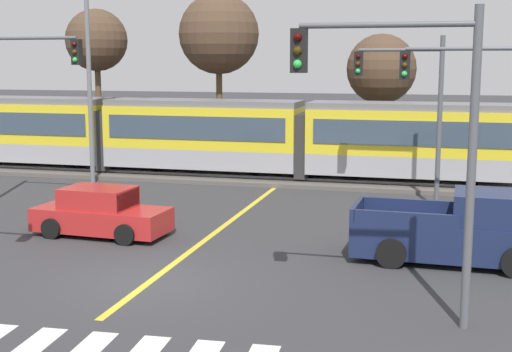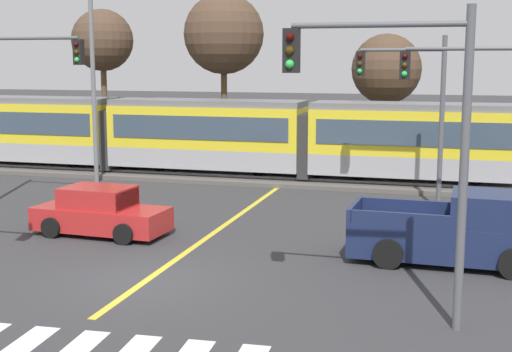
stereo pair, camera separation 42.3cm
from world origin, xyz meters
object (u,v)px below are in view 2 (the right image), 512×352
object	(u,v)px
pickup_truck	(457,233)
traffic_light_near_right	(403,118)
street_lamp_west	(98,69)
traffic_light_mid_left	(16,88)
sedan_crossing	(101,213)
bare_tree_east	(386,69)
bare_tree_west	(224,34)
light_rail_tram	(208,134)
traffic_light_mid_right	(489,104)
traffic_light_far_right	(413,97)
bare_tree_far_west	(103,41)

from	to	relation	value
pickup_truck	traffic_light_near_right	size ratio (longest dim) A/B	0.84
street_lamp_west	traffic_light_mid_left	bearing A→B (deg)	-95.75
sedan_crossing	bare_tree_east	world-z (taller)	bare_tree_east
street_lamp_west	traffic_light_near_right	bearing A→B (deg)	-44.49
bare_tree_east	bare_tree_west	bearing A→B (deg)	-169.14
traffic_light_near_right	bare_tree_east	distance (m)	22.75
light_rail_tram	bare_tree_west	world-z (taller)	bare_tree_west
traffic_light_mid_right	traffic_light_mid_left	xyz separation A→B (m)	(-16.61, 0.01, 0.28)
traffic_light_near_right	sedan_crossing	bearing A→B (deg)	151.28
traffic_light_mid_right	traffic_light_mid_left	bearing A→B (deg)	179.98
bare_tree_east	traffic_light_near_right	bearing A→B (deg)	-83.63
street_lamp_west	bare_tree_east	distance (m)	14.52
light_rail_tram	pickup_truck	distance (m)	16.31
street_lamp_west	pickup_truck	bearing A→B (deg)	-30.42
sedan_crossing	traffic_light_far_right	distance (m)	11.95
light_rail_tram	street_lamp_west	xyz separation A→B (m)	(-4.06, -2.78, 3.01)
sedan_crossing	traffic_light_far_right	world-z (taller)	traffic_light_far_right
sedan_crossing	bare_tree_west	xyz separation A→B (m)	(-1.12, 15.78, 6.02)
traffic_light_far_right	traffic_light_near_right	bearing A→B (deg)	-87.51
bare_tree_far_west	bare_tree_west	distance (m)	7.11
traffic_light_far_right	traffic_light_mid_left	world-z (taller)	traffic_light_mid_left
pickup_truck	traffic_light_far_right	world-z (taller)	traffic_light_far_right
bare_tree_far_west	traffic_light_far_right	bearing A→B (deg)	-27.81
street_lamp_west	traffic_light_mid_right	bearing A→B (deg)	-18.21
sedan_crossing	pickup_truck	xyz separation A→B (m)	(10.75, -0.35, 0.14)
traffic_light_mid_left	bare_tree_far_west	size ratio (longest dim) A/B	0.81
bare_tree_west	bare_tree_far_west	bearing A→B (deg)	177.04
traffic_light_far_right	traffic_light_mid_left	size ratio (longest dim) A/B	0.95
bare_tree_east	traffic_light_far_right	bearing A→B (deg)	-79.08
traffic_light_mid_left	bare_tree_west	bearing A→B (deg)	72.37
traffic_light_mid_right	bare_tree_east	world-z (taller)	bare_tree_east
traffic_light_mid_right	light_rail_tram	bearing A→B (deg)	146.12
pickup_truck	bare_tree_far_west	bearing A→B (deg)	138.98
pickup_truck	bare_tree_far_west	xyz separation A→B (m)	(-18.97, 16.50, 5.59)
traffic_light_far_right	street_lamp_west	distance (m)	13.72
traffic_light_near_right	traffic_light_mid_left	xyz separation A→B (m)	(-14.66, 8.59, 0.09)
traffic_light_mid_left	bare_tree_east	size ratio (longest dim) A/B	0.98
pickup_truck	traffic_light_mid_left	world-z (taller)	traffic_light_mid_left
traffic_light_mid_right	street_lamp_west	size ratio (longest dim) A/B	0.69
pickup_truck	bare_tree_far_west	world-z (taller)	bare_tree_far_west
traffic_light_mid_right	bare_tree_east	size ratio (longest dim) A/B	0.90
bare_tree_west	traffic_light_mid_left	bearing A→B (deg)	-107.63
traffic_light_far_right	traffic_light_mid_right	bearing A→B (deg)	-56.12
light_rail_tram	sedan_crossing	bearing A→B (deg)	-87.55
light_rail_tram	traffic_light_mid_right	xyz separation A→B (m)	(12.02, -8.07, 2.06)
sedan_crossing	bare_tree_far_west	xyz separation A→B (m)	(-8.22, 16.15, 5.73)
bare_tree_west	bare_tree_east	size ratio (longest dim) A/B	1.31
light_rail_tram	bare_tree_east	world-z (taller)	bare_tree_east
traffic_light_mid_right	street_lamp_west	world-z (taller)	street_lamp_west
sedan_crossing	bare_tree_west	distance (m)	16.93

